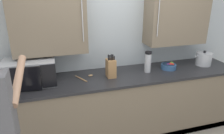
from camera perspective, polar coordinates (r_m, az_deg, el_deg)
back_wall_tiled at (r=3.00m, az=0.68°, el=10.42°), size 4.38×0.44×2.89m
counter_unit at (r=3.07m, az=2.46°, el=-10.21°), size 3.43×0.69×0.93m
microwave_oven at (r=2.72m, az=-21.89°, el=-1.45°), size 0.60×0.42×0.31m
thermos_flask at (r=2.96m, az=9.69°, el=1.40°), size 0.09×0.09×0.30m
wooden_spoon at (r=2.79m, az=-7.11°, el=-2.71°), size 0.24×0.23×0.02m
stock_pot at (r=3.49m, az=23.55°, el=2.06°), size 0.33×0.24×0.22m
knife_block at (r=2.76m, az=-0.31°, el=-0.26°), size 0.11×0.15×0.32m
fruit_bowl at (r=3.17m, az=15.12°, el=0.26°), size 0.22×0.22×0.10m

